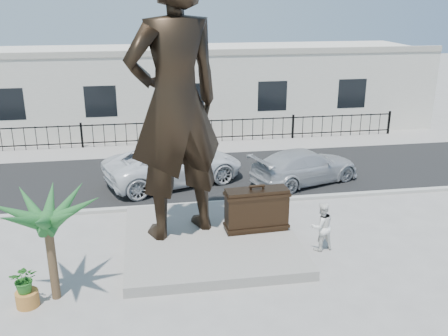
# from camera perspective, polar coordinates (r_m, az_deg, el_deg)

# --- Properties ---
(ground) EXTENTS (100.00, 100.00, 0.00)m
(ground) POSITION_cam_1_polar(r_m,az_deg,el_deg) (14.45, 1.30, -11.25)
(ground) COLOR #9E9991
(ground) RESTS_ON ground
(street) EXTENTS (40.00, 7.00, 0.01)m
(street) POSITION_cam_1_polar(r_m,az_deg,el_deg) (21.65, -2.55, -0.61)
(street) COLOR black
(street) RESTS_ON ground
(curb) EXTENTS (40.00, 0.25, 0.12)m
(curb) POSITION_cam_1_polar(r_m,az_deg,el_deg) (18.40, -1.25, -4.08)
(curb) COLOR #A5A399
(curb) RESTS_ON ground
(far_sidewalk) EXTENTS (40.00, 2.50, 0.02)m
(far_sidewalk) POSITION_cam_1_polar(r_m,az_deg,el_deg) (25.43, -3.62, 2.41)
(far_sidewalk) COLOR #9E9991
(far_sidewalk) RESTS_ON ground
(plinth) EXTENTS (5.20, 5.20, 0.30)m
(plinth) POSITION_cam_1_polar(r_m,az_deg,el_deg) (15.61, -1.53, -8.18)
(plinth) COLOR gray
(plinth) RESTS_ON ground
(fence) EXTENTS (22.00, 0.10, 1.20)m
(fence) POSITION_cam_1_polar(r_m,az_deg,el_deg) (26.03, -3.83, 4.15)
(fence) COLOR black
(fence) RESTS_ON ground
(building) EXTENTS (28.00, 7.00, 4.40)m
(building) POSITION_cam_1_polar(r_m,az_deg,el_deg) (29.78, -4.70, 9.19)
(building) COLOR silver
(building) RESTS_ON ground
(statue) EXTENTS (3.47, 2.92, 8.10)m
(statue) POSITION_cam_1_polar(r_m,az_deg,el_deg) (14.54, -5.63, 7.30)
(statue) COLOR black
(statue) RESTS_ON plinth
(suitcase) EXTENTS (1.97, 0.72, 1.36)m
(suitcase) POSITION_cam_1_polar(r_m,az_deg,el_deg) (15.64, 3.74, -4.76)
(suitcase) COLOR black
(suitcase) RESTS_ON plinth
(tourist) EXTENTS (0.84, 0.71, 1.53)m
(tourist) POSITION_cam_1_polar(r_m,az_deg,el_deg) (15.31, 11.08, -6.56)
(tourist) COLOR white
(tourist) RESTS_ON ground
(car_white) EXTENTS (6.19, 4.26, 1.57)m
(car_white) POSITION_cam_1_polar(r_m,az_deg,el_deg) (20.44, -5.70, 0.45)
(car_white) COLOR silver
(car_white) RESTS_ON street
(car_silver) EXTENTS (5.06, 3.37, 1.36)m
(car_silver) POSITION_cam_1_polar(r_m,az_deg,el_deg) (20.68, 9.26, 0.21)
(car_silver) COLOR #AAACAF
(car_silver) RESTS_ON street
(worker) EXTENTS (1.45, 1.21, 1.95)m
(worker) POSITION_cam_1_polar(r_m,az_deg,el_deg) (24.92, -4.01, 4.40)
(worker) COLOR orange
(worker) RESTS_ON far_sidewalk
(palm_tree) EXTENTS (1.80, 1.80, 3.20)m
(palm_tree) POSITION_cam_1_polar(r_m,az_deg,el_deg) (13.84, -18.56, -13.85)
(palm_tree) COLOR #1F5524
(palm_tree) RESTS_ON ground
(planter) EXTENTS (0.56, 0.56, 0.40)m
(planter) POSITION_cam_1_polar(r_m,az_deg,el_deg) (13.66, -21.55, -13.72)
(planter) COLOR #B4712F
(planter) RESTS_ON ground
(shrub) EXTENTS (0.69, 0.61, 0.72)m
(shrub) POSITION_cam_1_polar(r_m,az_deg,el_deg) (13.38, -21.84, -11.69)
(shrub) COLOR #286A22
(shrub) RESTS_ON planter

